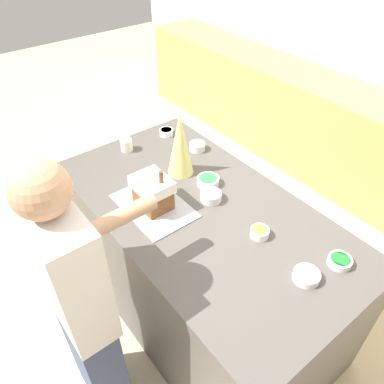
# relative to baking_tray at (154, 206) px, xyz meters

# --- Properties ---
(ground_plane) EXTENTS (12.00, 12.00, 0.00)m
(ground_plane) POSITION_rel_baking_tray_xyz_m (0.18, 0.20, -0.94)
(ground_plane) COLOR #C6B28E
(back_cabinet_block) EXTENTS (6.00, 0.60, 0.91)m
(back_cabinet_block) POSITION_rel_baking_tray_xyz_m (0.18, 2.18, -0.49)
(back_cabinet_block) COLOR tan
(back_cabinet_block) RESTS_ON ground_plane
(kitchen_island) EXTENTS (1.81, 0.97, 0.94)m
(kitchen_island) POSITION_rel_baking_tray_xyz_m (0.18, 0.20, -0.47)
(kitchen_island) COLOR #514C47
(kitchen_island) RESTS_ON ground_plane
(baking_tray) EXTENTS (0.46, 0.31, 0.01)m
(baking_tray) POSITION_rel_baking_tray_xyz_m (0.00, 0.00, 0.00)
(baking_tray) COLOR #B2B2BC
(baking_tray) RESTS_ON kitchen_island
(gingerbread_house) EXTENTS (0.21, 0.17, 0.25)m
(gingerbread_house) POSITION_rel_baking_tray_xyz_m (0.00, 0.00, 0.10)
(gingerbread_house) COLOR brown
(gingerbread_house) RESTS_ON baking_tray
(decorative_tree) EXTENTS (0.16, 0.16, 0.39)m
(decorative_tree) POSITION_rel_baking_tray_xyz_m (-0.16, 0.31, 0.19)
(decorative_tree) COLOR #DBD675
(decorative_tree) RESTS_ON kitchen_island
(candy_bowl_front_corner) EXTENTS (0.11, 0.11, 0.05)m
(candy_bowl_front_corner) POSITION_rel_baking_tray_xyz_m (-0.29, 0.54, 0.02)
(candy_bowl_front_corner) COLOR silver
(candy_bowl_front_corner) RESTS_ON kitchen_island
(candy_bowl_far_right) EXTENTS (0.12, 0.12, 0.05)m
(candy_bowl_far_right) POSITION_rel_baking_tray_xyz_m (0.15, 0.28, 0.02)
(candy_bowl_far_right) COLOR silver
(candy_bowl_far_right) RESTS_ON kitchen_island
(candy_bowl_near_tray_right) EXTENTS (0.11, 0.11, 0.04)m
(candy_bowl_near_tray_right) POSITION_rel_baking_tray_xyz_m (0.87, 0.46, 0.02)
(candy_bowl_near_tray_right) COLOR white
(candy_bowl_near_tray_right) RESTS_ON kitchen_island
(candy_bowl_center_rear) EXTENTS (0.12, 0.12, 0.04)m
(candy_bowl_center_rear) POSITION_rel_baking_tray_xyz_m (0.83, 0.27, 0.02)
(candy_bowl_center_rear) COLOR white
(candy_bowl_center_rear) RESTS_ON kitchen_island
(candy_bowl_behind_tray) EXTENTS (0.09, 0.09, 0.05)m
(candy_bowl_behind_tray) POSITION_rel_baking_tray_xyz_m (0.51, 0.30, 0.02)
(candy_bowl_behind_tray) COLOR white
(candy_bowl_behind_tray) RESTS_ON kitchen_island
(candy_bowl_far_left) EXTENTS (0.10, 0.10, 0.04)m
(candy_bowl_far_left) POSITION_rel_baking_tray_xyz_m (-0.57, 0.49, 0.02)
(candy_bowl_far_left) COLOR white
(candy_bowl_far_left) RESTS_ON kitchen_island
(candy_bowl_beside_tree) EXTENTS (0.13, 0.13, 0.05)m
(candy_bowl_beside_tree) POSITION_rel_baking_tray_xyz_m (0.03, 0.36, 0.02)
(candy_bowl_beside_tree) COLOR white
(candy_bowl_beside_tree) RESTS_ON kitchen_island
(mug) EXTENTS (0.08, 0.08, 0.08)m
(mug) POSITION_rel_baking_tray_xyz_m (-0.58, 0.17, 0.04)
(mug) COLOR white
(mug) RESTS_ON kitchen_island
(person) EXTENTS (0.43, 0.54, 1.64)m
(person) POSITION_rel_baking_tray_xyz_m (0.26, -0.58, -0.10)
(person) COLOR #424C6B
(person) RESTS_ON ground_plane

